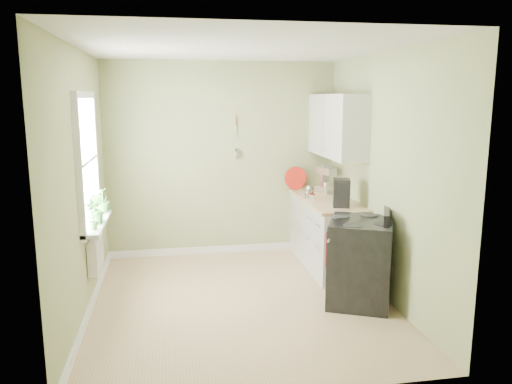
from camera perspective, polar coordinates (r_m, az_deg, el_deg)
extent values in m
cube|color=tan|center=(5.63, -1.76, -12.49)|extent=(3.20, 3.60, 0.02)
cube|color=white|center=(5.19, -1.94, 16.28)|extent=(3.20, 3.60, 0.02)
cube|color=#98A06D|center=(7.02, -3.94, 3.70)|extent=(3.20, 0.02, 2.70)
cube|color=#98A06D|center=(5.27, -19.47, 0.74)|extent=(0.02, 3.60, 2.70)
cube|color=#98A06D|center=(5.69, 14.43, 1.73)|extent=(0.02, 3.60, 2.70)
cube|color=silver|center=(6.68, 8.11, -4.75)|extent=(0.60, 1.60, 0.87)
cube|color=tan|center=(6.57, 8.13, -0.93)|extent=(0.64, 1.60, 0.04)
cube|color=silver|center=(6.59, 9.21, 7.49)|extent=(0.35, 1.40, 0.80)
cube|color=white|center=(5.53, -18.90, 3.33)|extent=(0.02, 1.00, 1.30)
cube|color=white|center=(5.48, -19.13, 10.44)|extent=(0.06, 1.14, 0.07)
cube|color=white|center=(5.65, -18.28, -3.57)|extent=(0.06, 1.14, 0.07)
cube|color=white|center=(5.52, -18.69, 3.33)|extent=(0.04, 1.00, 0.04)
cube|color=white|center=(5.63, -17.68, -3.41)|extent=(0.18, 1.14, 0.04)
cube|color=white|center=(5.68, -17.86, -6.77)|extent=(0.12, 0.50, 0.35)
cylinder|color=tan|center=(6.97, -2.32, 8.04)|extent=(0.02, 0.02, 0.10)
cylinder|color=silver|center=(6.97, -2.31, 7.05)|extent=(0.01, 0.01, 0.16)
cylinder|color=silver|center=(7.00, -2.29, 4.28)|extent=(0.01, 0.14, 0.14)
cube|color=black|center=(5.58, 11.76, -7.94)|extent=(0.89, 0.95, 0.89)
cube|color=black|center=(5.45, 11.94, -3.37)|extent=(0.89, 0.95, 0.03)
cube|color=black|center=(5.54, 14.71, -2.51)|extent=(0.36, 0.71, 0.14)
cylinder|color=#B2B2B7|center=(5.36, 8.61, -4.73)|extent=(0.28, 0.57, 0.02)
cube|color=#AA1318|center=(5.50, 8.23, -6.24)|extent=(0.11, 0.21, 0.37)
cube|color=#B2B2B7|center=(6.97, 8.06, 0.23)|extent=(0.28, 0.34, 0.08)
cube|color=#B2B2B7|center=(7.07, 7.78, 1.51)|extent=(0.14, 0.11, 0.21)
cube|color=#B2B2B7|center=(6.95, 8.07, 2.40)|extent=(0.22, 0.32, 0.10)
sphere|color=#B2B2B7|center=(7.04, 7.81, 2.76)|extent=(0.12, 0.12, 0.12)
cylinder|color=silver|center=(6.91, 8.22, 0.62)|extent=(0.17, 0.17, 0.14)
cylinder|color=silver|center=(6.53, 6.02, -0.18)|extent=(0.10, 0.10, 0.13)
cone|color=silver|center=(6.51, 6.04, 0.55)|extent=(0.10, 0.10, 0.04)
cylinder|color=silver|center=(6.51, 5.42, -0.01)|extent=(0.09, 0.04, 0.07)
cube|color=black|center=(6.09, 9.71, -0.09)|extent=(0.24, 0.26, 0.34)
cylinder|color=black|center=(6.10, 9.43, -1.05)|extent=(0.11, 0.11, 0.12)
cylinder|color=red|center=(7.16, 4.56, 1.59)|extent=(0.33, 0.10, 0.33)
cylinder|color=beige|center=(6.49, 6.51, -0.58)|extent=(0.06, 0.06, 0.06)
cylinder|color=red|center=(6.48, 6.52, -0.26)|extent=(0.07, 0.07, 0.01)
imported|color=#296322|center=(5.25, -18.19, -2.48)|extent=(0.20, 0.18, 0.31)
imported|color=#296322|center=(5.49, -17.83, -1.89)|extent=(0.22, 0.22, 0.32)
imported|color=#296322|center=(6.03, -17.13, -0.85)|extent=(0.16, 0.16, 0.29)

